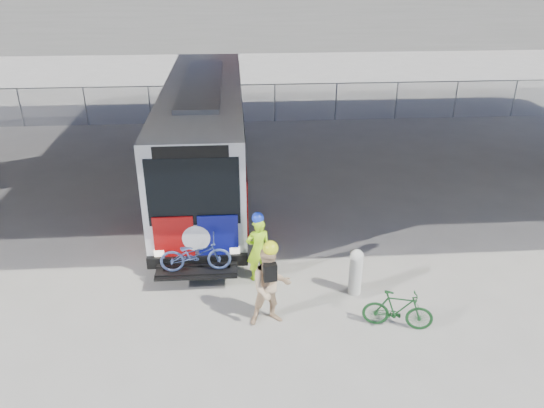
{
  "coord_description": "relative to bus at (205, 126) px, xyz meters",
  "views": [
    {
      "loc": [
        -0.93,
        -13.2,
        7.57
      ],
      "look_at": [
        -0.05,
        -0.76,
        1.6
      ],
      "focal_mm": 35.0,
      "sensor_mm": 36.0,
      "label": 1
    }
  ],
  "objects": [
    {
      "name": "ground",
      "position": [
        2.0,
        -4.53,
        -2.11
      ],
      "size": [
        160.0,
        160.0,
        0.0
      ],
      "primitive_type": "plane",
      "color": "#9E9991",
      "rests_on": "ground"
    },
    {
      "name": "bus",
      "position": [
        0.0,
        0.0,
        0.0
      ],
      "size": [
        2.67,
        12.9,
        3.69
      ],
      "color": "silver",
      "rests_on": "ground"
    },
    {
      "name": "chainlink_fence",
      "position": [
        2.0,
        7.47,
        -0.68
      ],
      "size": [
        30.0,
        0.06,
        30.0
      ],
      "color": "gray",
      "rests_on": "ground"
    },
    {
      "name": "bollard",
      "position": [
        3.84,
        -7.1,
        -1.46
      ],
      "size": [
        0.31,
        0.31,
        1.2
      ],
      "color": "silver",
      "rests_on": "ground"
    },
    {
      "name": "cyclist_hivis",
      "position": [
        1.53,
        -6.33,
        -1.2
      ],
      "size": [
        0.7,
        0.54,
        1.88
      ],
      "rotation": [
        0.0,
        0.0,
        3.36
      ],
      "color": "#B2FF1A",
      "rests_on": "ground"
    },
    {
      "name": "cyclist_tan",
      "position": [
        1.72,
        -8.1,
        -1.13
      ],
      "size": [
        1.02,
        0.84,
        2.08
      ],
      "rotation": [
        0.0,
        0.0,
        0.14
      ],
      "color": "#D7B289",
      "rests_on": "ground"
    },
    {
      "name": "bike_parked",
      "position": [
        4.5,
        -8.48,
        -1.65
      ],
      "size": [
        1.6,
        0.83,
        0.92
      ],
      "primitive_type": "imported",
      "rotation": [
        0.0,
        0.0,
        1.3
      ],
      "color": "#15421C",
      "rests_on": "ground"
    }
  ]
}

